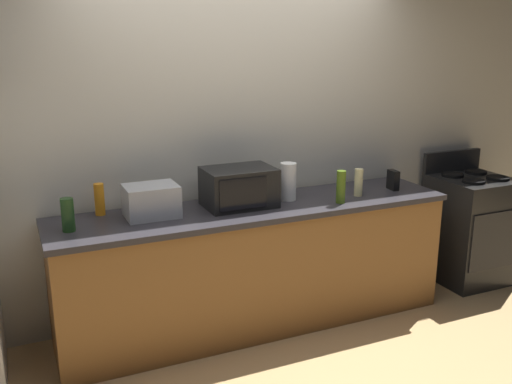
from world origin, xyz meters
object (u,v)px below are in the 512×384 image
Objects in this scene: microwave at (239,187)px; toaster_oven at (151,201)px; cordless_phone at (393,180)px; bottle_wine at (68,215)px; bottle_dish_soap at (99,199)px; bottle_hand_soap at (359,182)px; stove_range at (470,228)px; bottle_olive_oil at (341,187)px; paper_towel_roll at (288,182)px.

microwave is 0.61m from toaster_oven.
cordless_phone is 0.73× the size of bottle_wine.
microwave is 1.25m from cordless_phone.
toaster_oven is 0.35m from bottle_dish_soap.
bottle_hand_soap is 0.96× the size of bottle_dish_soap.
bottle_dish_soap is at bearing 168.67° from microwave.
microwave is at bearing 178.69° from stove_range.
bottle_wine is (-1.83, 0.15, -0.01)m from bottle_olive_oil.
cordless_phone is at bearing -3.33° from microwave.
stove_range is 2.77m from toaster_oven.
toaster_oven is 1.52m from bottle_hand_soap.
bottle_hand_soap is (0.52, -0.12, -0.03)m from paper_towel_roll.
cordless_phone is 0.35m from bottle_hand_soap.
microwave is 0.38m from paper_towel_roll.
microwave and paper_towel_roll have the same top height.
stove_range is 1.32m from bottle_hand_soap.
bottle_dish_soap is (-0.30, 0.17, 0.00)m from toaster_oven.
bottle_olive_oil reaches higher than bottle_wine.
bottle_hand_soap reaches higher than cordless_phone.
bottle_hand_soap is at bearing -1.14° from bottle_wine.
microwave is at bearing -11.33° from bottle_dish_soap.
bottle_wine is 2.05m from bottle_hand_soap.
cordless_phone is 0.71× the size of bottle_dish_soap.
stove_range is at bearing 3.18° from bottle_hand_soap.
stove_range is at bearing -1.31° from microwave.
cordless_phone is 0.64× the size of bottle_olive_oil.
microwave is 1.78× the size of paper_towel_roll.
stove_range is at bearing -1.27° from toaster_oven.
bottle_hand_soap is (-0.34, -0.04, 0.03)m from cordless_phone.
bottle_dish_soap is (0.23, 0.26, 0.00)m from bottle_wine.
stove_range is at bearing 7.00° from bottle_olive_oil.
microwave reaches higher than bottle_wine.
paper_towel_roll is at bearing 0.33° from microwave.
cordless_phone is at bearing -178.35° from stove_range.
stove_range reaches higher than cordless_phone.
toaster_oven is 2.27× the size of cordless_phone.
cordless_phone is at bearing 6.94° from bottle_hand_soap.
paper_towel_roll is 0.54m from bottle_hand_soap.
microwave is (-2.11, 0.05, 0.57)m from stove_range.
stove_range is 1.54m from bottle_olive_oil.
stove_range is 3.18× the size of toaster_oven.
paper_towel_roll is at bearing -7.95° from bottle_dish_soap.
microwave is at bearing 172.78° from bottle_hand_soap.
toaster_oven is 1.87m from cordless_phone.
stove_range is 4.63× the size of bottle_olive_oil.
bottle_dish_soap reaches higher than bottle_wine.
bottle_dish_soap is at bearing 170.70° from bottle_hand_soap.
microwave reaches higher than bottle_olive_oil.
bottle_wine is (-1.53, -0.08, -0.03)m from paper_towel_roll.
bottle_olive_oil is 1.13× the size of bottle_wine.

